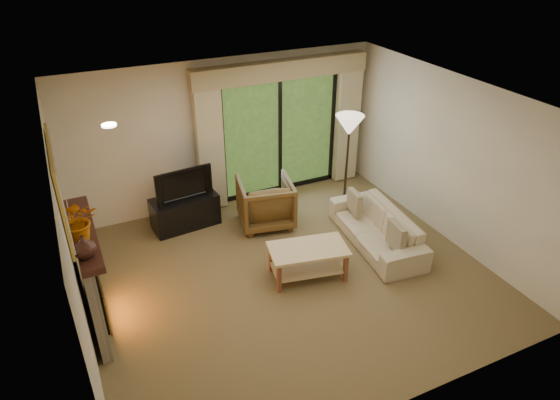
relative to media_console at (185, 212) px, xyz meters
name	(u,v)px	position (x,y,z in m)	size (l,w,h in m)	color
floor	(289,275)	(0.98, -1.95, -0.27)	(5.50, 5.50, 0.00)	brown
ceiling	(291,102)	(0.98, -1.95, 2.33)	(5.50, 5.50, 0.00)	white
wall_back	(226,133)	(0.98, 0.55, 1.03)	(5.00, 5.00, 0.00)	beige
wall_front	(407,314)	(0.98, -4.45, 1.03)	(5.00, 5.00, 0.00)	beige
wall_left	(70,247)	(-1.77, -1.95, 1.03)	(5.00, 5.00, 0.00)	beige
wall_right	(450,160)	(3.73, -1.95, 1.03)	(5.00, 5.00, 0.00)	beige
fireplace	(90,278)	(-1.65, -1.75, 0.41)	(0.24, 1.70, 1.37)	gray
mirror	(60,188)	(-1.74, -1.75, 1.68)	(0.07, 1.45, 1.02)	gold
sliding_door	(280,136)	(1.98, 0.50, 0.83)	(2.26, 0.10, 2.16)	black
curtain_left	(210,145)	(0.63, 0.39, 0.93)	(0.45, 0.18, 2.35)	#BEB088
curtain_right	(347,121)	(3.33, 0.39, 0.93)	(0.45, 0.18, 2.35)	#BEB088
cornice	(282,70)	(1.98, 0.41, 2.05)	(3.20, 0.24, 0.32)	tan
media_console	(185,212)	(0.00, 0.00, 0.00)	(1.08, 0.49, 0.54)	black
tv	(182,183)	(0.00, 0.00, 0.54)	(0.95, 0.12, 0.55)	black
armchair	(266,202)	(1.25, -0.51, 0.13)	(0.86, 0.89, 0.81)	brown
sofa	(377,228)	(2.58, -1.80, 0.01)	(1.95, 0.76, 0.57)	tan
pillow_near	(396,236)	(2.52, -2.36, 0.22)	(0.10, 0.40, 0.40)	#4C391F
pillow_far	(355,202)	(2.52, -1.24, 0.22)	(0.10, 0.37, 0.37)	#4C391F
coffee_table	(308,262)	(1.21, -2.09, -0.02)	(1.10, 0.60, 0.49)	tan
floor_lamp	(347,165)	(2.68, -0.68, 0.61)	(0.47, 0.47, 1.76)	#C4B299
vase	(84,246)	(-1.63, -2.31, 1.23)	(0.25, 0.25, 0.26)	#371B14
branches	(78,220)	(-1.63, -1.95, 1.35)	(0.45, 0.39, 0.50)	#CA680C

